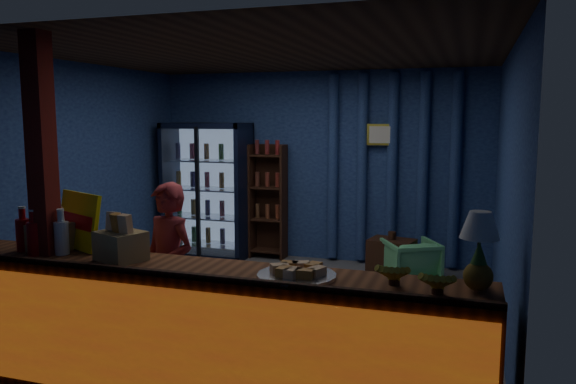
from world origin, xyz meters
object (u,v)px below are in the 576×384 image
Objects in this scene: shopkeeper at (169,269)px; green_chair at (410,262)px; pastry_tray at (297,274)px; table_lamp at (480,228)px.

shopkeeper is 2.44× the size of green_chair.
pastry_tray reaches higher than green_chair.
shopkeeper reaches higher than pastry_tray.
table_lamp is (1.11, 0.16, 0.34)m from pastry_tray.
green_chair is 3.34m from table_lamp.
green_chair is 3.36m from pastry_tray.
shopkeeper is 3.15m from green_chair.
shopkeeper is 3.09× the size of table_lamp.
pastry_tray is 1.11× the size of table_lamp.
table_lamp is at bearing 8.48° from pastry_tray.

